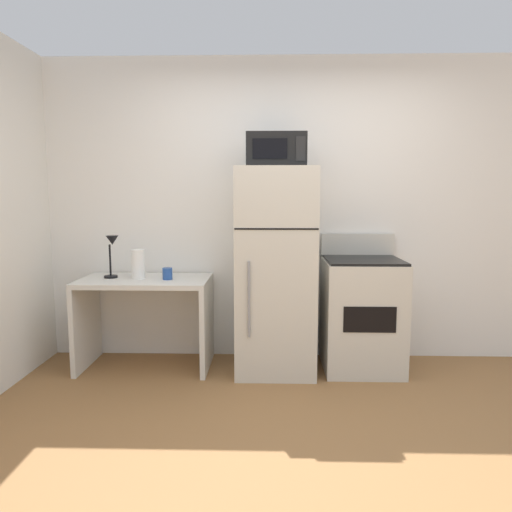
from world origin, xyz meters
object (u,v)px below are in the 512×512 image
oven_range (362,313)px  paper_towel_roll (138,264)px  refrigerator (276,271)px  desk (146,306)px  coffee_mug (167,274)px  desk_lamp (112,249)px  microwave (276,151)px

oven_range → paper_towel_roll: bearing=-180.0°
paper_towel_roll → refrigerator: refrigerator is taller
desk → coffee_mug: coffee_mug is taller
desk_lamp → paper_towel_roll: desk_lamp is taller
coffee_mug → microwave: (0.88, -0.01, 0.98)m
coffee_mug → microwave: size_ratio=0.21×
refrigerator → oven_range: 0.80m
desk_lamp → microwave: (1.35, -0.06, 0.79)m
desk_lamp → refrigerator: refrigerator is taller
coffee_mug → microwave: 1.32m
paper_towel_roll → coffee_mug: paper_towel_roll is taller
desk → desk_lamp: desk_lamp is taller
refrigerator → oven_range: (0.71, 0.03, -0.36)m
paper_towel_roll → oven_range: 1.89m
coffee_mug → microwave: bearing=-0.5°
coffee_mug → desk: bearing=169.4°
desk_lamp → coffee_mug: size_ratio=3.72×
desk → refrigerator: size_ratio=0.64×
desk → paper_towel_roll: size_ratio=4.41×
refrigerator → desk_lamp: bearing=178.3°
desk → microwave: bearing=-2.4°
desk → oven_range: 1.79m
paper_towel_roll → microwave: size_ratio=0.52×
desk → desk_lamp: size_ratio=3.00×
desk → microwave: 1.66m
paper_towel_roll → oven_range: oven_range is taller
desk → paper_towel_roll: paper_towel_roll is taller
desk_lamp → microwave: 1.56m
oven_range → desk: bearing=-179.9°
oven_range → refrigerator: bearing=-177.7°
refrigerator → coffee_mug: bearing=-179.2°
paper_towel_roll → refrigerator: size_ratio=0.15×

